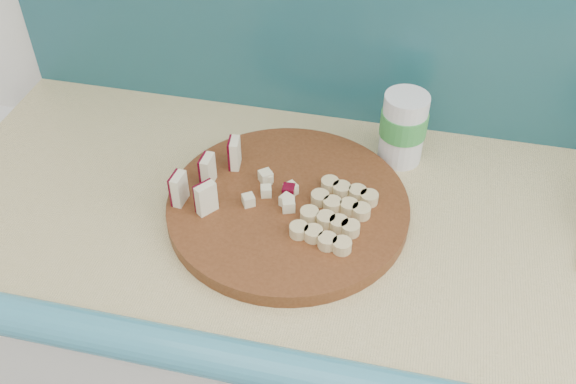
# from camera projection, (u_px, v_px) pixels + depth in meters

# --- Properties ---
(cutting_board) EXTENTS (0.48, 0.48, 0.02)m
(cutting_board) POSITION_uv_depth(u_px,v_px,m) (288.00, 206.00, 1.06)
(cutting_board) COLOR #48230F
(cutting_board) RESTS_ON kitchen_counter
(apple_wedges) EXTENTS (0.09, 0.16, 0.05)m
(apple_wedges) POSITION_uv_depth(u_px,v_px,m) (207.00, 177.00, 1.05)
(apple_wedges) COLOR beige
(apple_wedges) RESTS_ON cutting_board
(apple_chunks) EXTENTS (0.06, 0.06, 0.02)m
(apple_chunks) POSITION_uv_depth(u_px,v_px,m) (274.00, 192.00, 1.05)
(apple_chunks) COLOR beige
(apple_chunks) RESTS_ON cutting_board
(banana_slices) EXTENTS (0.13, 0.16, 0.02)m
(banana_slices) POSITION_uv_depth(u_px,v_px,m) (336.00, 214.00, 1.02)
(banana_slices) COLOR #CEB67E
(banana_slices) RESTS_ON cutting_board
(canister) EXTENTS (0.08, 0.08, 0.13)m
(canister) POSITION_uv_depth(u_px,v_px,m) (403.00, 127.00, 1.13)
(canister) COLOR silver
(canister) RESTS_ON kitchen_counter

